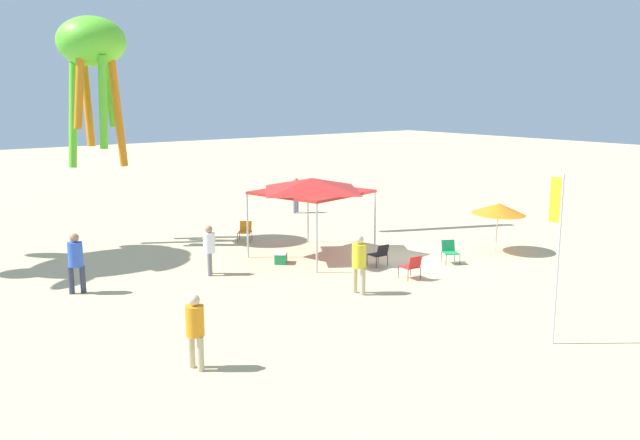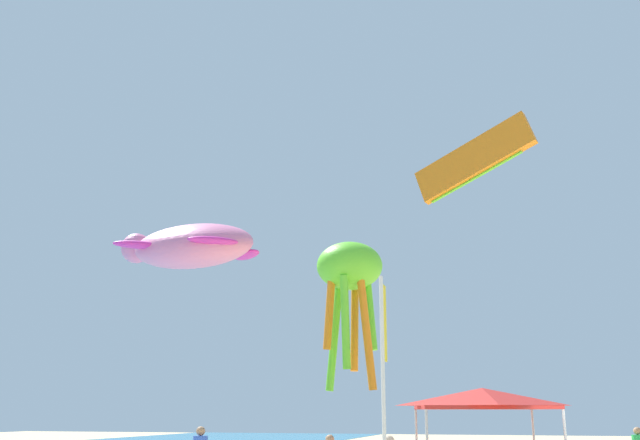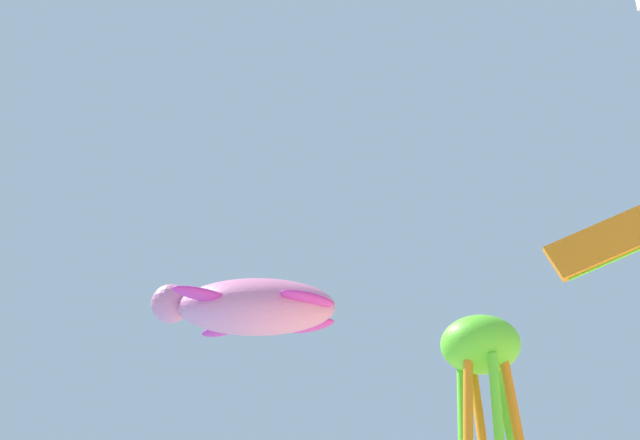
% 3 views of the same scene
% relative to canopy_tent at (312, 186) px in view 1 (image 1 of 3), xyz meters
% --- Properties ---
extents(ground, '(120.00, 120.00, 0.10)m').
position_rel_canopy_tent_xyz_m(ground, '(-2.26, -2.53, -2.73)').
color(ground, '#D6BC8C').
extents(canopy_tent, '(4.14, 4.18, 2.98)m').
position_rel_canopy_tent_xyz_m(canopy_tent, '(0.00, 0.00, 0.00)').
color(canopy_tent, '#B7B7BC').
rests_on(canopy_tent, ground).
extents(beach_umbrella, '(2.09, 2.08, 1.97)m').
position_rel_canopy_tent_xyz_m(beach_umbrella, '(-3.85, -6.11, -0.97)').
color(beach_umbrella, silver).
rests_on(beach_umbrella, ground).
extents(folding_chair_left_of_tent, '(0.65, 0.57, 0.82)m').
position_rel_canopy_tent_xyz_m(folding_chair_left_of_tent, '(-2.70, -0.99, -2.21)').
color(folding_chair_left_of_tent, black).
rests_on(folding_chair_left_of_tent, ground).
extents(folding_chair_right_of_tent, '(0.81, 0.80, 0.82)m').
position_rel_canopy_tent_xyz_m(folding_chair_right_of_tent, '(3.78, 0.65, -2.21)').
color(folding_chair_right_of_tent, black).
rests_on(folding_chair_right_of_tent, ground).
extents(folding_chair_near_cooler, '(0.79, 0.75, 0.82)m').
position_rel_canopy_tent_xyz_m(folding_chair_near_cooler, '(-3.89, -3.34, -2.21)').
color(folding_chair_near_cooler, black).
rests_on(folding_chair_near_cooler, ground).
extents(folding_chair_facing_ocean, '(0.68, 0.60, 0.82)m').
position_rel_canopy_tent_xyz_m(folding_chair_facing_ocean, '(-4.62, -0.68, -2.21)').
color(folding_chair_facing_ocean, black).
rests_on(folding_chair_facing_ocean, ground).
extents(cooler_box, '(0.74, 0.72, 0.40)m').
position_rel_canopy_tent_xyz_m(cooler_box, '(-0.20, 1.56, -2.48)').
color(cooler_box, '#1E8C4C').
rests_on(cooler_box, ground).
extents(banner_flag, '(0.36, 0.06, 4.24)m').
position_rel_canopy_tent_xyz_m(banner_flag, '(-10.89, 0.74, -0.14)').
color(banner_flag, silver).
rests_on(banner_flag, ground).
extents(person_kite_handler, '(0.43, 0.43, 1.81)m').
position_rel_canopy_tent_xyz_m(person_kite_handler, '(7.96, -4.93, -1.62)').
color(person_kite_handler, slate).
rests_on(person_kite_handler, ground).
extents(person_watching_sky, '(0.49, 0.44, 1.85)m').
position_rel_canopy_tent_xyz_m(person_watching_sky, '(-4.80, 1.79, -1.59)').
color(person_watching_sky, '#C6B28C').
rests_on(person_watching_sky, ground).
extents(person_by_tent, '(0.41, 0.41, 1.71)m').
position_rel_canopy_tent_xyz_m(person_by_tent, '(-0.02, 4.36, -1.68)').
color(person_by_tent, slate).
rests_on(person_by_tent, ground).
extents(person_near_umbrella, '(0.46, 0.42, 1.75)m').
position_rel_canopy_tent_xyz_m(person_near_umbrella, '(-6.97, 8.47, -1.66)').
color(person_near_umbrella, '#C6B28C').
rests_on(person_near_umbrella, ground).
extents(person_beachcomber, '(0.45, 0.49, 1.90)m').
position_rel_canopy_tent_xyz_m(person_beachcomber, '(0.54, 8.66, -1.57)').
color(person_beachcomber, '#33384C').
rests_on(person_beachcomber, ground).
extents(kite_octopus_lime, '(2.67, 2.67, 5.94)m').
position_rel_canopy_tent_xyz_m(kite_octopus_lime, '(7.24, 5.41, 5.07)').
color(kite_octopus_lime, '#66D82D').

